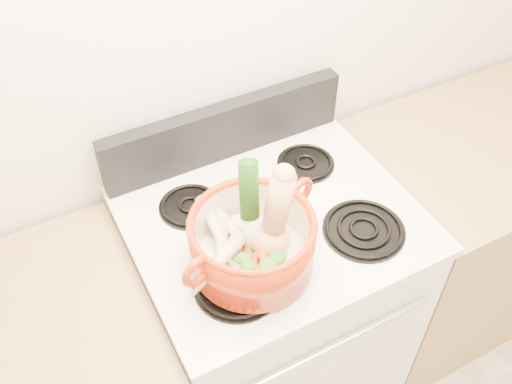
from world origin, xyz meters
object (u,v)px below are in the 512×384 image
dutch_oven (252,243)px  stove_body (270,314)px  squash (271,217)px  leek (251,210)px

dutch_oven → stove_body: bearing=25.8°
stove_body → dutch_oven: 0.61m
dutch_oven → squash: 0.09m
stove_body → leek: size_ratio=3.09×
dutch_oven → leek: (0.00, 0.01, 0.10)m
leek → dutch_oven: bearing=-89.2°
stove_body → squash: size_ratio=3.65×
dutch_oven → leek: size_ratio=1.03×
leek → stove_body: bearing=59.7°
squash → leek: 0.05m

